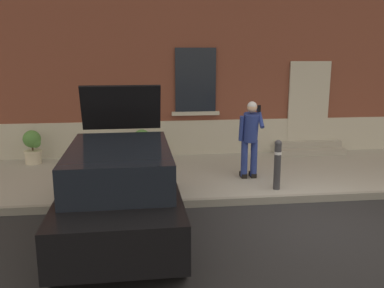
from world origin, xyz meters
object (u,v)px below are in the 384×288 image
Objects in this scene: planter_cream at (33,146)px; planter_olive at (143,145)px; hatchback_car_black at (121,188)px; person_on_phone at (250,135)px; bollard_near_person at (277,163)px.

planter_cream and planter_olive have the same top height.
person_on_phone is at bearing 40.36° from hatchback_car_black.
bollard_near_person is at bearing -42.52° from planter_olive.
planter_olive is (-2.37, 1.69, -0.54)m from person_on_phone.
person_on_phone is at bearing -35.57° from planter_olive.
planter_olive is at bearing 137.48° from bollard_near_person.
bollard_near_person is 6.14m from planter_cream.
planter_cream is (-2.40, 4.22, -0.19)m from hatchback_car_black.
bollard_near_person is at bearing 25.87° from hatchback_car_black.
person_on_phone is (-0.37, 0.82, 0.44)m from bollard_near_person.
planter_olive is at bearing 149.71° from person_on_phone.
bollard_near_person is at bearing -26.26° from planter_cream.
person_on_phone is at bearing -20.29° from planter_cream.
bollard_near_person is 1.00m from person_on_phone.
hatchback_car_black is 4.76× the size of planter_olive.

